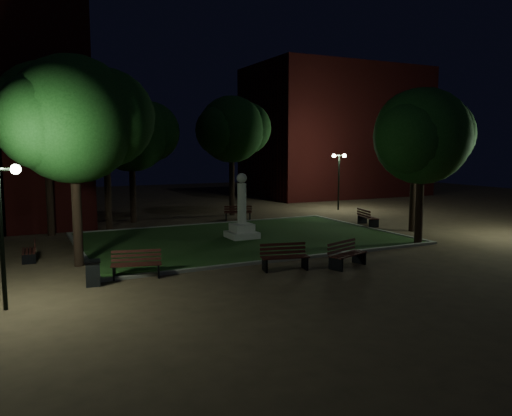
% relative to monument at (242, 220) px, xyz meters
% --- Properties ---
extents(ground, '(80.00, 80.00, 0.00)m').
position_rel_monument_xyz_m(ground, '(0.00, -2.00, -0.96)').
color(ground, '#493726').
extents(lawn, '(15.00, 10.00, 0.08)m').
position_rel_monument_xyz_m(lawn, '(0.00, 0.00, -0.92)').
color(lawn, '#224218').
rests_on(lawn, ground).
extents(lawn_kerb, '(15.40, 10.40, 0.12)m').
position_rel_monument_xyz_m(lawn_kerb, '(0.00, 0.00, -0.90)').
color(lawn_kerb, slate).
rests_on(lawn_kerb, ground).
extents(monument, '(1.40, 1.40, 3.20)m').
position_rel_monument_xyz_m(monument, '(0.00, 0.00, 0.00)').
color(monument, '#A7A49B').
rests_on(monument, lawn).
extents(building_far, '(16.00, 10.00, 12.00)m').
position_rel_monument_xyz_m(building_far, '(18.00, 18.00, 5.04)').
color(building_far, '#430E0D').
rests_on(building_far, ground).
extents(tree_west, '(5.82, 4.75, 7.92)m').
position_rel_monument_xyz_m(tree_west, '(-7.83, -2.37, 4.58)').
color(tree_west, black).
rests_on(tree_west, ground).
extents(tree_north_wl, '(5.16, 4.21, 8.28)m').
position_rel_monument_xyz_m(tree_north_wl, '(-5.33, 5.74, 5.21)').
color(tree_north_wl, black).
rests_on(tree_north_wl, ground).
extents(tree_north_er, '(5.40, 4.41, 7.92)m').
position_rel_monument_xyz_m(tree_north_er, '(3.22, 8.47, 4.76)').
color(tree_north_er, black).
rests_on(tree_north_er, ground).
extents(tree_east, '(5.23, 4.27, 7.59)m').
position_rel_monument_xyz_m(tree_east, '(9.42, -1.85, 4.50)').
color(tree_east, black).
rests_on(tree_east, ground).
extents(tree_se, '(5.40, 4.40, 7.24)m').
position_rel_monument_xyz_m(tree_se, '(6.98, -4.84, 4.07)').
color(tree_se, black).
rests_on(tree_se, ground).
extents(tree_nw, '(6.33, 5.17, 8.81)m').
position_rel_monument_xyz_m(tree_nw, '(-8.29, 5.33, 5.26)').
color(tree_nw, black).
rests_on(tree_nw, ground).
extents(tree_far_north, '(5.64, 4.60, 7.68)m').
position_rel_monument_xyz_m(tree_far_north, '(-3.47, 8.09, 4.41)').
color(tree_far_north, black).
rests_on(tree_far_north, ground).
extents(lamppost_sw, '(1.18, 0.28, 4.06)m').
position_rel_monument_xyz_m(lamppost_sw, '(-10.42, -6.96, 1.92)').
color(lamppost_sw, black).
rests_on(lamppost_sw, ground).
extents(lamppost_ne, '(1.18, 0.28, 4.07)m').
position_rel_monument_xyz_m(lamppost_ne, '(11.24, 7.71, 1.93)').
color(lamppost_ne, black).
rests_on(lamppost_ne, ground).
extents(bench_near_left, '(1.86, 0.98, 0.97)m').
position_rel_monument_xyz_m(bench_near_left, '(-1.14, -6.34, -0.50)').
color(bench_near_left, black).
rests_on(bench_near_left, ground).
extents(bench_near_right, '(1.87, 1.17, 0.97)m').
position_rel_monument_xyz_m(bench_near_right, '(1.20, -6.97, -0.50)').
color(bench_near_right, black).
rests_on(bench_near_right, ground).
extents(bench_west_near, '(1.81, 0.99, 0.94)m').
position_rel_monument_xyz_m(bench_west_near, '(-6.33, -5.04, -0.51)').
color(bench_west_near, black).
rests_on(bench_west_near, ground).
extents(bench_left_side, '(0.57, 1.48, 0.80)m').
position_rel_monument_xyz_m(bench_left_side, '(-9.58, -0.56, -0.58)').
color(bench_left_side, black).
rests_on(bench_left_side, ground).
extents(bench_right_side, '(0.98, 1.83, 0.96)m').
position_rel_monument_xyz_m(bench_right_side, '(8.37, 0.82, -0.51)').
color(bench_right_side, black).
rests_on(bench_right_side, ground).
extents(bench_far_side, '(1.80, 1.19, 0.93)m').
position_rel_monument_xyz_m(bench_far_side, '(2.49, 6.09, -0.52)').
color(bench_far_side, black).
rests_on(bench_far_side, ground).
extents(trash_bin, '(0.56, 0.56, 0.85)m').
position_rel_monument_xyz_m(trash_bin, '(-7.86, -5.48, -0.52)').
color(trash_bin, black).
rests_on(trash_bin, ground).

